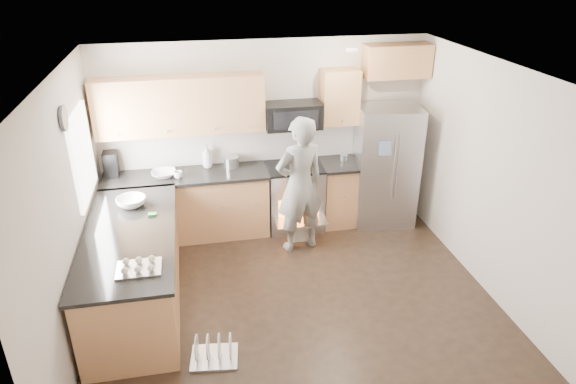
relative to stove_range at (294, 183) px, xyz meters
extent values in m
plane|color=black|center=(-0.35, -1.69, -0.68)|extent=(4.50, 4.50, 0.00)
cube|color=beige|center=(-0.35, 0.31, 0.62)|extent=(4.50, 0.04, 2.60)
cube|color=beige|center=(-0.35, -3.69, 0.62)|extent=(4.50, 0.04, 2.60)
cube|color=beige|center=(-2.60, -1.69, 0.62)|extent=(0.04, 4.00, 2.60)
cube|color=beige|center=(1.90, -1.69, 0.62)|extent=(0.04, 4.00, 2.60)
cube|color=white|center=(-0.35, -1.69, 1.92)|extent=(4.50, 4.00, 0.04)
cube|color=white|center=(-2.58, -0.69, 0.87)|extent=(0.04, 1.00, 1.00)
cylinder|color=#FFF0CC|center=(0.55, -0.59, 1.91)|extent=(0.14, 0.14, 0.02)
cylinder|color=#474754|center=(-2.57, -1.24, 1.47)|extent=(0.03, 0.26, 0.26)
cube|color=#AC7344|center=(-1.48, 0.01, -0.24)|extent=(2.15, 0.60, 0.87)
cube|color=black|center=(-1.48, 0.00, 0.23)|extent=(2.19, 0.64, 0.04)
cube|color=#AC7344|center=(0.65, 0.01, -0.24)|extent=(0.50, 0.60, 0.87)
cube|color=black|center=(0.65, 0.00, 0.23)|extent=(0.54, 0.64, 0.04)
cube|color=#AC7344|center=(-1.47, 0.14, 1.15)|extent=(2.16, 0.33, 0.74)
cube|color=#AC7344|center=(0.65, 0.14, 1.15)|extent=(0.50, 0.33, 0.74)
cube|color=#AC7344|center=(1.43, 0.14, 1.60)|extent=(0.90, 0.33, 0.44)
imported|color=silver|center=(-1.76, -0.01, 0.29)|extent=(0.32, 0.32, 0.08)
imported|color=white|center=(-1.18, 0.21, 0.41)|extent=(0.12, 0.13, 0.32)
imported|color=white|center=(-1.57, -0.10, 0.30)|extent=(0.12, 0.12, 0.09)
cylinder|color=#B7B7BC|center=(-0.85, 0.16, 0.32)|extent=(0.21, 0.21, 0.14)
cube|color=black|center=(-2.43, 0.15, 0.41)|extent=(0.18, 0.21, 0.33)
cylinder|color=#B7B7BC|center=(0.74, 0.08, 0.29)|extent=(0.10, 0.10, 0.08)
cube|color=#AC7344|center=(-2.10, -1.44, -0.24)|extent=(0.90, 2.30, 0.87)
cube|color=black|center=(-2.10, -1.44, 0.23)|extent=(0.96, 2.36, 0.04)
imported|color=silver|center=(-2.11, -0.81, 0.30)|extent=(0.34, 0.34, 0.11)
cube|color=green|center=(-1.87, -1.10, 0.26)|extent=(0.09, 0.06, 0.03)
cube|color=#B7B7BC|center=(-1.95, -2.18, 0.29)|extent=(0.41, 0.32, 0.09)
cube|color=#B7B7BC|center=(0.00, -0.01, -0.23)|extent=(0.76, 0.62, 0.90)
cube|color=black|center=(0.00, -0.01, 0.24)|extent=(0.76, 0.60, 0.03)
cube|color=orange|center=(0.00, -0.33, -0.28)|extent=(0.56, 0.02, 0.34)
cube|color=#B7B7BC|center=(0.00, -0.49, -0.36)|extent=(0.70, 0.34, 0.03)
cube|color=white|center=(0.00, -0.54, -0.50)|extent=(0.24, 0.03, 0.28)
cube|color=black|center=(0.00, 0.11, 0.94)|extent=(0.76, 0.40, 0.34)
cube|color=#B7B7BC|center=(1.31, -0.08, 0.18)|extent=(0.92, 0.76, 1.72)
cylinder|color=#B7B7BC|center=(1.28, -0.42, 0.30)|extent=(0.02, 0.02, 0.93)
cylinder|color=#B7B7BC|center=(1.34, -0.42, 0.30)|extent=(0.02, 0.02, 0.93)
cube|color=pink|center=(1.50, -0.41, 0.12)|extent=(0.22, 0.04, 0.28)
cube|color=#7C99C6|center=(1.14, -0.41, 0.58)|extent=(0.17, 0.03, 0.21)
imported|color=gray|center=(-0.06, -0.60, 0.24)|extent=(0.76, 0.60, 1.83)
cube|color=#B7B7BC|center=(-1.32, -2.49, -0.66)|extent=(0.50, 0.42, 0.03)
cylinder|color=white|center=(-1.48, -2.47, -0.52)|extent=(0.05, 0.25, 0.25)
cylinder|color=white|center=(-1.37, -2.49, -0.52)|extent=(0.05, 0.25, 0.25)
cylinder|color=white|center=(-1.27, -2.50, -0.52)|extent=(0.05, 0.25, 0.25)
cylinder|color=white|center=(-1.16, -2.51, -0.52)|extent=(0.05, 0.25, 0.25)
camera|label=1|loc=(-1.35, -6.41, 2.99)|focal=32.00mm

